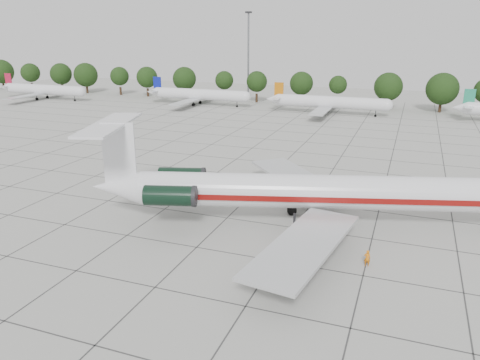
{
  "coord_description": "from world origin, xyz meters",
  "views": [
    {
      "loc": [
        18.56,
        -45.58,
        20.44
      ],
      "look_at": [
        0.26,
        3.55,
        3.5
      ],
      "focal_mm": 35.0,
      "sensor_mm": 36.0,
      "label": 1
    }
  ],
  "objects": [
    {
      "name": "ground_crew",
      "position": [
        16.08,
        -6.05,
        0.78
      ],
      "size": [
        0.62,
        0.45,
        1.57
      ],
      "primitive_type": "imported",
      "rotation": [
        0.0,
        0.0,
        3.28
      ],
      "color": "orange",
      "rests_on": "ground"
    },
    {
      "name": "apron_joints",
      "position": [
        0.0,
        15.0,
        0.01
      ],
      "size": [
        170.0,
        170.0,
        0.02
      ],
      "primitive_type": "cube",
      "color": "#383838",
      "rests_on": "ground"
    },
    {
      "name": "main_airliner",
      "position": [
        8.12,
        1.05,
        3.92
      ],
      "size": [
        46.45,
        35.65,
        11.09
      ],
      "rotation": [
        0.0,
        0.0,
        0.29
      ],
      "color": "silver",
      "rests_on": "ground"
    },
    {
      "name": "bg_airliner_c",
      "position": [
        -1.42,
        72.53,
        2.91
      ],
      "size": [
        28.24,
        27.2,
        7.4
      ],
      "color": "silver",
      "rests_on": "ground"
    },
    {
      "name": "bg_airliner_a",
      "position": [
        -87.6,
        67.99,
        2.91
      ],
      "size": [
        28.24,
        27.2,
        7.4
      ],
      "color": "silver",
      "rests_on": "ground"
    },
    {
      "name": "tree_line",
      "position": [
        -11.68,
        85.0,
        5.98
      ],
      "size": [
        249.86,
        8.44,
        10.22
      ],
      "color": "#332114",
      "rests_on": "ground"
    },
    {
      "name": "bg_airliner_b",
      "position": [
        -38.43,
        74.45,
        2.91
      ],
      "size": [
        28.24,
        27.2,
        7.4
      ],
      "color": "silver",
      "rests_on": "ground"
    },
    {
      "name": "floodlight_mast",
      "position": [
        -30.0,
        92.0,
        14.28
      ],
      "size": [
        1.6,
        1.6,
        25.45
      ],
      "color": "slate",
      "rests_on": "ground"
    },
    {
      "name": "ground",
      "position": [
        0.0,
        0.0,
        0.0
      ],
      "size": [
        260.0,
        260.0,
        0.0
      ],
      "primitive_type": "plane",
      "color": "#A6A69E",
      "rests_on": "ground"
    }
  ]
}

